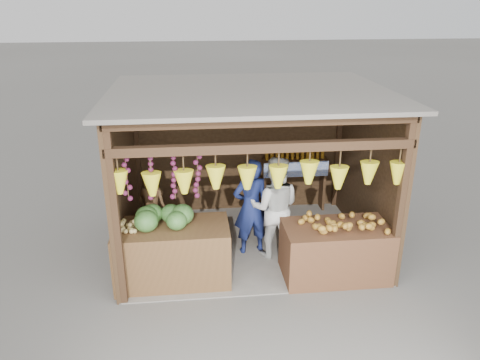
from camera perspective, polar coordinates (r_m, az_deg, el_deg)
The scene contains 12 objects.
ground at distance 8.15m, azimuth 1.06°, elevation -7.83°, with size 80.00×80.00×0.00m, color #514F49.
stall_structure at distance 7.44m, azimuth 0.93°, elevation 3.26°, with size 4.30×3.30×2.66m.
back_shelf at distance 9.11m, azimuth 6.66°, elevation 1.32°, with size 1.25×0.32×1.32m.
counter_left at distance 7.06m, azimuth -8.21°, elevation -8.87°, with size 1.67×0.85×0.89m, color #493118.
counter_right at distance 7.26m, azimuth 11.53°, elevation -8.51°, with size 1.57×0.85×0.83m, color #4B2B19.
stool at distance 8.04m, azimuth -10.35°, elevation -7.34°, with size 0.34×0.34×0.32m, color black.
man_standing at distance 7.56m, azimuth 1.35°, elevation -3.32°, with size 0.60×0.39×1.64m, color navy.
woman_standing at distance 7.49m, azimuth 4.22°, elevation -3.35°, with size 0.83×0.65×1.71m, color silver.
vendor_seated at distance 7.72m, azimuth -10.70°, elevation -2.67°, with size 0.54×0.35×1.11m, color brown.
melon_pile at distance 6.81m, azimuth -9.21°, elevation -4.34°, with size 1.00×0.50×0.32m, color #184813, non-canonical shape.
tanfruit_pile at distance 6.85m, azimuth -13.61°, elevation -5.44°, with size 0.34×0.40×0.13m, color tan, non-canonical shape.
mango_pile at distance 7.00m, azimuth 12.24°, elevation -4.89°, with size 1.40×0.64×0.22m, color #C3551A, non-canonical shape.
Camera 1 is at (-0.91, -7.05, 3.99)m, focal length 35.00 mm.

